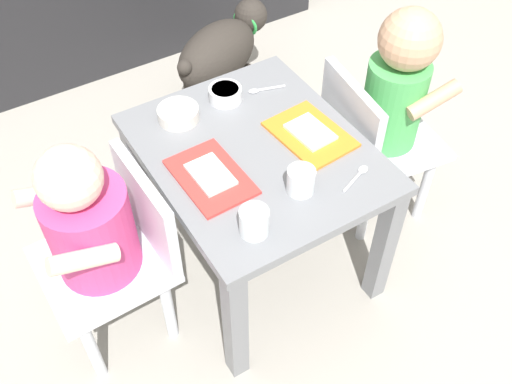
% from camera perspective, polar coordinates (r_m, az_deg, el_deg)
% --- Properties ---
extents(ground_plane, '(7.00, 7.00, 0.00)m').
position_cam_1_polar(ground_plane, '(1.72, 0.00, -6.30)').
color(ground_plane, '#9E998E').
extents(dining_table, '(0.49, 0.59, 0.43)m').
position_cam_1_polar(dining_table, '(1.45, 0.00, 1.95)').
color(dining_table, slate).
rests_on(dining_table, ground).
extents(seated_child_left, '(0.29, 0.29, 0.63)m').
position_cam_1_polar(seated_child_left, '(1.32, -15.26, -3.48)').
color(seated_child_left, silver).
rests_on(seated_child_left, ground).
extents(seated_child_right, '(0.31, 0.31, 0.67)m').
position_cam_1_polar(seated_child_right, '(1.59, 12.99, 8.94)').
color(seated_child_right, silver).
rests_on(seated_child_right, ground).
extents(dog, '(0.44, 0.31, 0.33)m').
position_cam_1_polar(dog, '(2.07, -3.40, 13.49)').
color(dog, '#332D28').
rests_on(dog, ground).
extents(food_tray_left, '(0.15, 0.21, 0.02)m').
position_cam_1_polar(food_tray_left, '(1.32, -4.41, 1.54)').
color(food_tray_left, red).
rests_on(food_tray_left, dining_table).
extents(food_tray_right, '(0.16, 0.22, 0.02)m').
position_cam_1_polar(food_tray_right, '(1.43, 5.27, 5.64)').
color(food_tray_right, orange).
rests_on(food_tray_right, dining_table).
extents(water_cup_left, '(0.06, 0.06, 0.06)m').
position_cam_1_polar(water_cup_left, '(1.28, 4.37, 1.00)').
color(water_cup_left, white).
rests_on(water_cup_left, dining_table).
extents(water_cup_right, '(0.06, 0.06, 0.06)m').
position_cam_1_polar(water_cup_right, '(1.20, -0.18, -3.03)').
color(water_cup_right, white).
rests_on(water_cup_right, dining_table).
extents(veggie_bowl_far, '(0.10, 0.10, 0.03)m').
position_cam_1_polar(veggie_bowl_far, '(1.47, -7.54, 7.56)').
color(veggie_bowl_far, silver).
rests_on(veggie_bowl_far, dining_table).
extents(cereal_bowl_left_side, '(0.09, 0.09, 0.04)m').
position_cam_1_polar(cereal_bowl_left_side, '(1.52, -2.99, 9.51)').
color(cereal_bowl_left_side, white).
rests_on(cereal_bowl_left_side, dining_table).
extents(spoon_by_left_tray, '(0.10, 0.04, 0.01)m').
position_cam_1_polar(spoon_by_left_tray, '(1.56, 0.67, 9.91)').
color(spoon_by_left_tray, silver).
rests_on(spoon_by_left_tray, dining_table).
extents(spoon_by_right_tray, '(0.10, 0.05, 0.01)m').
position_cam_1_polar(spoon_by_right_tray, '(1.34, 9.81, 1.57)').
color(spoon_by_right_tray, silver).
rests_on(spoon_by_right_tray, dining_table).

